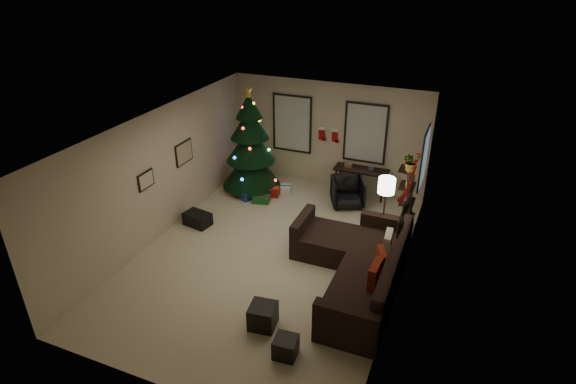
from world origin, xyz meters
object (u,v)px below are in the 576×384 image
Objects in this scene: sofa at (358,267)px; desk at (361,172)px; christmas_tree at (250,148)px; desk_chair at (348,192)px; bookshelf at (408,197)px.

sofa reaches higher than desk.
christmas_tree is at bearing -164.44° from desk.
bookshelf is at bearing -46.30° from desk_chair.
sofa reaches higher than desk_chair.
sofa is at bearing -37.31° from christmas_tree.
christmas_tree is 4.44m from sofa.
sofa is (3.47, -2.64, -0.82)m from christmas_tree.
desk_chair is at bearing -102.66° from desk.
christmas_tree is 2.62m from desk_chair.
bookshelf is at bearing -7.25° from christmas_tree.
sofa is 2.37× the size of desk.
bookshelf is at bearing 76.78° from sofa.
desk is 1.82m from bookshelf.
sofa is at bearing -76.31° from desk.
desk_chair is (2.50, 0.09, -0.77)m from christmas_tree.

